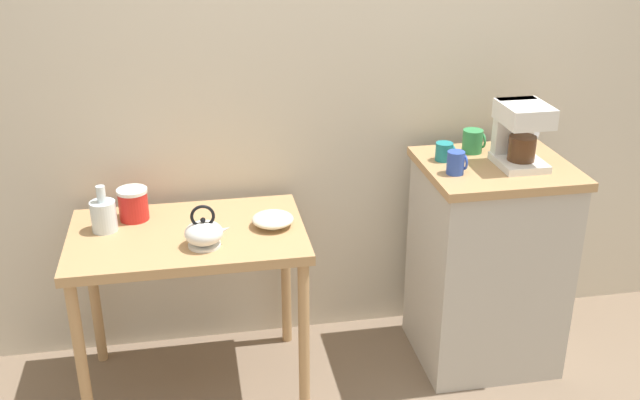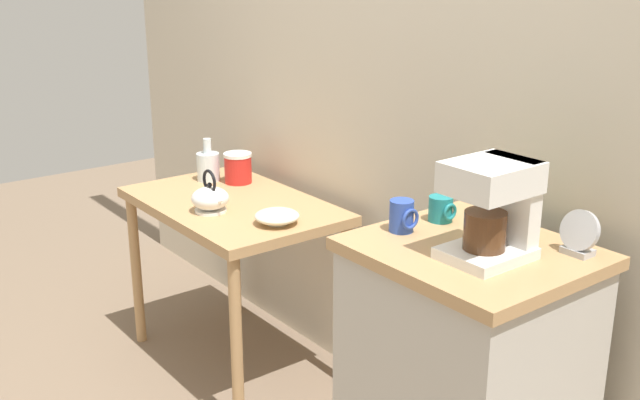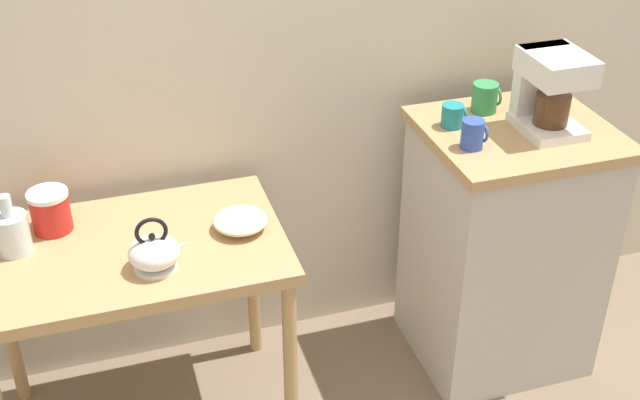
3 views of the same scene
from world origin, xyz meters
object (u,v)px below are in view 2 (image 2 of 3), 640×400
(coffee_maker, at_px, (495,205))
(mug_tall_green, at_px, (498,214))
(glass_carafe_vase, at_px, (208,166))
(canister_enamel, at_px, (238,168))
(teakettle, at_px, (210,198))
(table_clock, at_px, (579,235))
(mug_blue, at_px, (402,216))
(mug_dark_teal, at_px, (441,209))
(bowl_stoneware, at_px, (277,216))

(coffee_maker, xyz_separation_m, mug_tall_green, (-0.13, 0.17, -0.09))
(glass_carafe_vase, xyz_separation_m, canister_enamel, (0.11, 0.09, -0.00))
(teakettle, relative_size, mug_tall_green, 1.81)
(table_clock, bearing_deg, glass_carafe_vase, -176.76)
(mug_blue, bearing_deg, canister_enamel, 169.66)
(mug_dark_teal, bearing_deg, coffee_maker, -19.57)
(bowl_stoneware, xyz_separation_m, teakettle, (-0.27, -0.12, 0.02))
(glass_carafe_vase, height_order, mug_dark_teal, mug_dark_teal)
(teakettle, height_order, mug_blue, mug_blue)
(mug_dark_teal, height_order, table_clock, table_clock)
(mug_blue, bearing_deg, mug_dark_teal, 87.84)
(bowl_stoneware, height_order, mug_tall_green, mug_tall_green)
(bowl_stoneware, bearing_deg, mug_dark_teal, 7.01)
(coffee_maker, distance_m, mug_dark_teal, 0.31)
(bowl_stoneware, relative_size, mug_blue, 1.81)
(bowl_stoneware, bearing_deg, canister_enamel, 162.76)
(teakettle, height_order, glass_carafe_vase, glass_carafe_vase)
(bowl_stoneware, xyz_separation_m, glass_carafe_vase, (-0.65, 0.08, 0.04))
(bowl_stoneware, height_order, mug_blue, mug_blue)
(teakettle, bearing_deg, table_clock, 12.34)
(glass_carafe_vase, height_order, mug_tall_green, mug_tall_green)
(canister_enamel, bearing_deg, mug_dark_teal, -3.54)
(teakettle, distance_m, table_clock, 1.45)
(mug_tall_green, xyz_separation_m, mug_dark_teal, (-0.15, -0.07, -0.01))
(canister_enamel, bearing_deg, teakettle, -47.09)
(glass_carafe_vase, distance_m, coffee_maker, 1.69)
(glass_carafe_vase, distance_m, canister_enamel, 0.14)
(bowl_stoneware, xyz_separation_m, canister_enamel, (-0.54, 0.17, 0.04))
(canister_enamel, xyz_separation_m, coffee_maker, (1.55, -0.18, 0.27))
(mug_tall_green, distance_m, mug_dark_teal, 0.17)
(coffee_maker, relative_size, table_clock, 2.14)
(bowl_stoneware, xyz_separation_m, mug_dark_teal, (0.73, 0.09, 0.21))
(canister_enamel, bearing_deg, coffee_maker, -6.51)
(mug_dark_teal, bearing_deg, glass_carafe_vase, -179.73)
(teakettle, height_order, mug_dark_teal, mug_dark_teal)
(mug_tall_green, relative_size, table_clock, 0.81)
(canister_enamel, bearing_deg, bowl_stoneware, -17.24)
(glass_carafe_vase, bearing_deg, canister_enamel, 38.00)
(coffee_maker, relative_size, mug_tall_green, 2.64)
(mug_blue, bearing_deg, coffee_maker, 10.95)
(canister_enamel, height_order, coffee_maker, coffee_maker)
(mug_blue, distance_m, mug_tall_green, 0.27)
(mug_tall_green, bearing_deg, table_clock, 5.02)
(canister_enamel, xyz_separation_m, table_clock, (1.68, 0.02, 0.19))
(bowl_stoneware, distance_m, canister_enamel, 0.57)
(coffee_maker, bearing_deg, glass_carafe_vase, 176.84)
(glass_carafe_vase, bearing_deg, table_clock, 3.24)
(bowl_stoneware, bearing_deg, glass_carafe_vase, 172.72)
(table_clock, bearing_deg, bowl_stoneware, -170.76)
(table_clock, bearing_deg, mug_dark_teal, -166.79)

